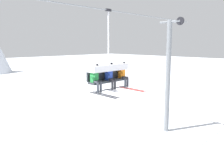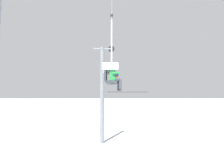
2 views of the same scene
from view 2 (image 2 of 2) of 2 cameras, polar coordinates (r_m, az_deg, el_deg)
lift_tower_far at (r=15.24m, az=-3.18°, el=-5.49°), size 0.36×1.88×8.39m
lift_cable at (r=8.87m, az=-0.11°, el=19.54°), size 16.38×0.05×0.05m
chairlift_chair at (r=8.45m, az=-0.62°, el=0.93°), size 2.26×0.74×3.76m
skier_green at (r=7.52m, az=0.98°, el=-0.58°), size 0.48×1.70×1.34m
skier_blue at (r=8.43m, az=0.83°, el=-1.12°), size 0.48×1.70×1.34m
skier_orange at (r=9.34m, az=0.72°, el=-1.55°), size 0.48×1.70×1.34m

